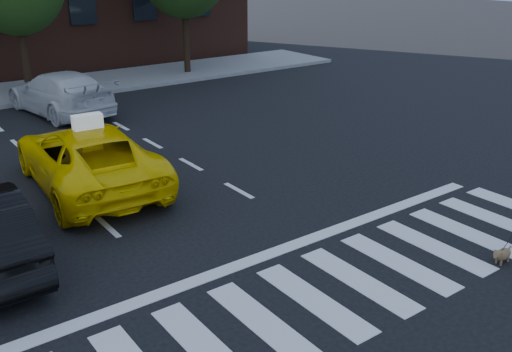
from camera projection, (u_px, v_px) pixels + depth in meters
The scene contains 8 objects.
ground at pixel (314, 300), 9.02m from camera, with size 120.00×120.00×0.00m, color black.
crosswalk at pixel (314, 300), 9.02m from camera, with size 13.00×2.40×0.01m, color silver.
stop_line at pixel (254, 259), 10.22m from camera, with size 12.00×0.30×0.01m, color silver.
sidewalk_far at pixel (13, 93), 22.14m from camera, with size 30.00×4.00×0.15m, color slate.
taxi at pixel (88, 157), 13.20m from camera, with size 2.44×5.29×1.47m, color yellow.
white_suv at pixel (60, 93), 19.37m from camera, with size 2.03×4.99×1.45m, color silver.
dog at pixel (502, 254), 10.05m from camera, with size 0.52×0.20×0.29m.
taxi_sign at pixel (87, 121), 12.73m from camera, with size 0.65×0.28×0.32m, color white.
Camera 1 is at (-5.29, -5.65, 5.11)m, focal length 40.00 mm.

